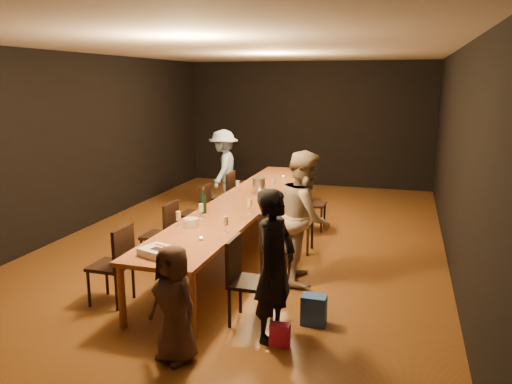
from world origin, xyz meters
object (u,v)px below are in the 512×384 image
(man_blue, at_px, (224,169))
(champagne_bottle, at_px, (203,200))
(chair_right_3, at_px, (313,203))
(chair_left_2, at_px, (194,213))
(chair_right_0, at_px, (251,281))
(chair_left_0, at_px, (110,265))
(chair_left_1, at_px, (159,235))
(chair_right_2, at_px, (298,221))
(plate_stack, at_px, (191,223))
(birthday_cake, at_px, (159,252))
(table, at_px, (245,202))
(chair_left_3, at_px, (221,197))
(chair_right_1, at_px, (279,246))
(ice_bucket, at_px, (259,185))
(woman_birthday, at_px, (275,265))
(woman_tan, at_px, (305,217))
(child, at_px, (174,304))

(man_blue, height_order, champagne_bottle, man_blue)
(chair_right_3, xyz_separation_m, chair_left_2, (-1.70, -1.20, 0.00))
(chair_right_0, relative_size, man_blue, 0.58)
(chair_left_2, distance_m, champagne_bottle, 1.18)
(chair_left_0, bearing_deg, chair_left_1, 0.00)
(chair_right_2, relative_size, champagne_bottle, 2.56)
(chair_right_2, xyz_separation_m, plate_stack, (-1.03, -1.60, 0.34))
(chair_right_2, relative_size, birthday_cake, 2.13)
(table, height_order, chair_left_3, chair_left_3)
(chair_right_1, bearing_deg, chair_left_1, -90.00)
(chair_left_1, distance_m, birthday_cake, 1.69)
(man_blue, height_order, ice_bucket, man_blue)
(chair_right_0, height_order, birthday_cake, chair_right_0)
(chair_right_1, bearing_deg, chair_right_0, -0.00)
(plate_stack, bearing_deg, table, 83.43)
(woman_birthday, height_order, man_blue, man_blue)
(chair_right_1, height_order, woman_tan, woman_tan)
(chair_right_2, distance_m, champagne_bottle, 1.55)
(champagne_bottle, bearing_deg, chair_right_2, 39.10)
(chair_right_1, xyz_separation_m, man_blue, (-2.00, 3.35, 0.33))
(chair_left_0, relative_size, man_blue, 0.58)
(chair_left_0, height_order, woman_birthday, woman_birthday)
(woman_birthday, distance_m, champagne_bottle, 2.26)
(chair_left_0, relative_size, plate_stack, 4.87)
(table, distance_m, birthday_cake, 2.67)
(chair_right_1, bearing_deg, ice_bucket, -155.93)
(chair_right_2, distance_m, plate_stack, 1.93)
(woman_birthday, bearing_deg, chair_right_2, 20.58)
(chair_left_3, bearing_deg, chair_right_1, -144.69)
(champagne_bottle, bearing_deg, chair_left_0, -110.66)
(plate_stack, bearing_deg, child, -71.15)
(ice_bucket, bearing_deg, chair_left_0, -107.10)
(man_blue, relative_size, ice_bucket, 6.80)
(child, bearing_deg, woman_tan, 92.94)
(table, distance_m, woman_tan, 1.58)
(chair_right_0, distance_m, chair_left_3, 3.98)
(chair_right_3, xyz_separation_m, plate_stack, (-1.03, -2.80, 0.34))
(chair_right_2, height_order, chair_left_0, same)
(chair_left_0, bearing_deg, chair_right_0, -90.00)
(chair_left_2, xyz_separation_m, birthday_cake, (0.78, -2.67, 0.33))
(child, bearing_deg, man_blue, 127.53)
(chair_left_0, bearing_deg, plate_stack, -39.74)
(chair_left_0, relative_size, woman_tan, 0.55)
(chair_left_0, bearing_deg, champagne_bottle, -20.66)
(chair_right_2, xyz_separation_m, birthday_cake, (-0.92, -2.67, 0.33))
(chair_left_0, distance_m, chair_left_2, 2.40)
(chair_left_0, xyz_separation_m, birthday_cake, (0.78, -0.27, 0.33))
(chair_right_0, xyz_separation_m, chair_left_0, (-1.70, 0.00, 0.00))
(chair_left_1, height_order, chair_left_2, same)
(chair_left_1, xyz_separation_m, man_blue, (-0.30, 3.35, 0.33))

